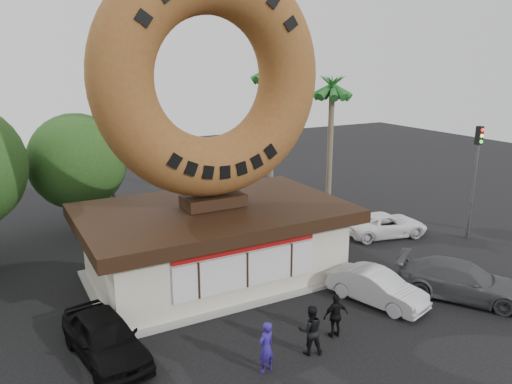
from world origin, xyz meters
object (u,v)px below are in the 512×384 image
at_px(car_silver, 377,287).
at_px(car_black, 105,338).
at_px(giant_donut, 210,78).
at_px(person_left, 266,347).
at_px(donut_shop, 214,240).
at_px(car_white, 385,225).
at_px(street_lamp, 112,147).
at_px(traffic_signal, 475,169).
at_px(person_center, 311,330).
at_px(person_right, 336,316).
at_px(car_grey, 462,281).

bearing_deg(car_silver, car_black, 156.03).
height_order(giant_donut, person_left, giant_donut).
bearing_deg(donut_shop, car_white, 2.75).
distance_m(street_lamp, traffic_signal, 19.90).
relative_size(person_center, car_silver, 0.42).
bearing_deg(car_white, person_right, 141.56).
relative_size(giant_donut, street_lamp, 1.21).
relative_size(street_lamp, car_silver, 2.00).
relative_size(donut_shop, person_center, 6.60).
height_order(donut_shop, car_white, donut_shop).
xyz_separation_m(traffic_signal, car_white, (-3.61, 2.49, -3.23)).
xyz_separation_m(car_silver, car_grey, (3.32, -1.30, 0.08)).
bearing_deg(car_grey, person_center, 148.37).
xyz_separation_m(giant_donut, street_lamp, (-1.86, 10.00, -4.17)).
xyz_separation_m(street_lamp, person_right, (3.55, -16.46, -3.68)).
bearing_deg(car_grey, car_black, 135.07).
bearing_deg(street_lamp, traffic_signal, -37.14).
bearing_deg(donut_shop, giant_donut, 90.00).
height_order(giant_donut, traffic_signal, giant_donut).
xyz_separation_m(donut_shop, car_white, (10.39, 0.50, -1.13)).
bearing_deg(car_white, person_left, 135.48).
height_order(giant_donut, car_grey, giant_donut).
relative_size(giant_donut, person_left, 5.75).
bearing_deg(giant_donut, car_black, -144.74).
xyz_separation_m(giant_donut, car_grey, (7.99, -6.53, -7.92)).
relative_size(giant_donut, car_silver, 2.42).
xyz_separation_m(person_left, car_black, (-4.18, 3.08, -0.09)).
relative_size(car_black, car_silver, 1.10).
height_order(donut_shop, traffic_signal, traffic_signal).
relative_size(street_lamp, traffic_signal, 1.32).
distance_m(car_black, car_white, 16.62).
distance_m(giant_donut, car_grey, 13.00).
relative_size(person_left, car_black, 0.38).
height_order(car_silver, car_white, car_silver).
distance_m(street_lamp, car_silver, 17.00).
distance_m(donut_shop, person_right, 6.73).
bearing_deg(person_right, car_white, -134.29).
bearing_deg(person_left, giant_donut, -118.64).
bearing_deg(giant_donut, traffic_signal, -8.17).
distance_m(traffic_signal, person_right, 13.44).
distance_m(person_left, car_black, 5.20).
height_order(car_silver, car_grey, car_grey).
bearing_deg(person_left, car_black, -53.54).
distance_m(donut_shop, giant_donut, 6.89).
distance_m(donut_shop, street_lamp, 10.54).
distance_m(person_left, person_center, 1.78).
height_order(street_lamp, traffic_signal, street_lamp).
height_order(traffic_signal, car_grey, traffic_signal).
bearing_deg(person_center, giant_donut, -65.67).
xyz_separation_m(donut_shop, giant_donut, (0.00, 0.02, 6.89)).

